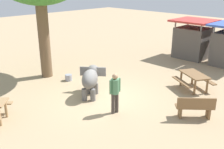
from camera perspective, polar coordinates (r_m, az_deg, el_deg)
The scene contains 7 objects.
ground_plane at distance 11.70m, azimuth -2.18°, elevation -4.86°, with size 60.00×60.00×0.00m, color tan.
elephant at distance 11.59m, azimuth -4.67°, elevation -0.91°, with size 1.62×1.70×1.24m.
person_handler at distance 9.95m, azimuth 0.66°, elevation -3.47°, with size 0.32×0.50×1.62m.
wooden_bench at distance 10.22m, azimuth 17.70°, elevation -6.76°, with size 1.31×1.24×0.88m.
picnic_table_far at distance 12.86m, azimuth 17.49°, elevation -0.67°, with size 2.03×2.03×0.78m.
market_stall_red at distance 18.23m, azimuth 17.18°, elevation 7.05°, with size 2.50×2.50×2.52m.
feed_bucket at distance 13.69m, azimuth -9.47°, elevation -0.66°, with size 0.36×0.36×0.32m, color gray.
Camera 1 is at (7.79, -7.25, 4.86)m, focal length 41.87 mm.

